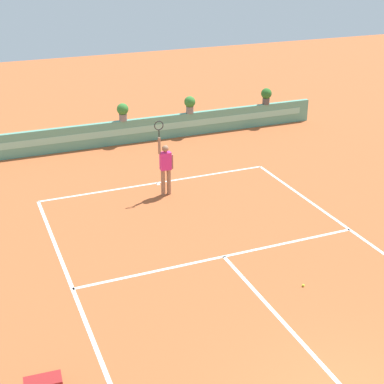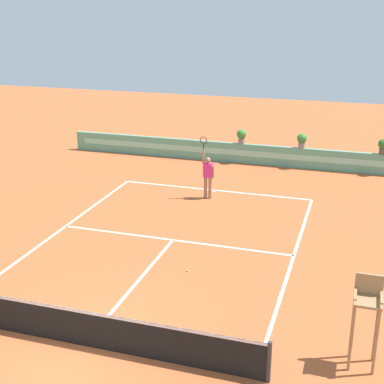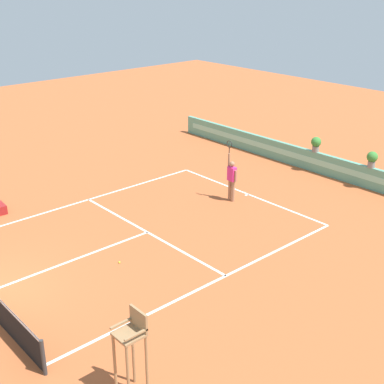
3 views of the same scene
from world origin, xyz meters
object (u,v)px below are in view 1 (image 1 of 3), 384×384
tennis_ball_near_baseline (303,285)px  potted_plant_right (190,103)px  tennis_player (165,165)px  potted_plant_far_right (266,95)px  potted_plant_centre (123,111)px

tennis_ball_near_baseline → potted_plant_right: potted_plant_right is taller
tennis_player → potted_plant_far_right: 8.80m
tennis_player → potted_plant_centre: size_ratio=3.57×
tennis_ball_near_baseline → potted_plant_far_right: 13.36m
tennis_ball_near_baseline → potted_plant_centre: bearing=95.1°
tennis_player → tennis_ball_near_baseline: 6.72m
tennis_ball_near_baseline → potted_plant_centre: size_ratio=0.09×
tennis_player → potted_plant_right: bearing=60.6°
tennis_player → potted_plant_far_right: tennis_player is taller
tennis_player → potted_plant_far_right: bearing=39.0°
tennis_ball_near_baseline → potted_plant_right: bearing=81.1°
potted_plant_right → potted_plant_far_right: same height
tennis_player → tennis_ball_near_baseline: size_ratio=38.01×
tennis_player → potted_plant_right: (3.12, 5.53, 0.36)m
potted_plant_right → potted_plant_far_right: 3.71m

